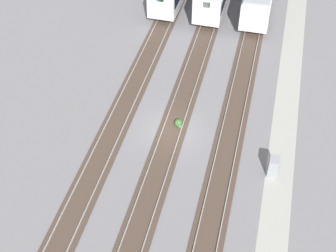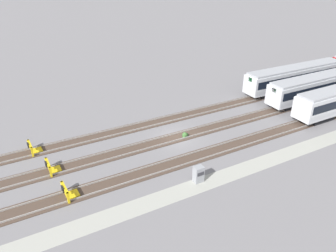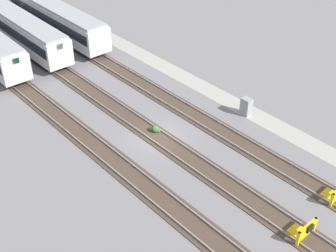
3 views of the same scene
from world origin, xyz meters
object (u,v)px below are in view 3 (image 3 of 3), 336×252
electrical_cabinet (246,106)px  weed_clump (155,129)px  subway_car_front_row_leftmost (56,18)px  subway_car_front_row_left_inner (20,29)px  bumper_stop_near_inner_track (303,230)px  bumper_stop_nearest_track (335,193)px

electrical_cabinet → weed_clump: 8.42m
subway_car_front_row_leftmost → subway_car_front_row_left_inner: same height
electrical_cabinet → weed_clump: (3.25, 7.75, -0.56)m
bumper_stop_near_inner_track → weed_clump: bearing=-1.4°
subway_car_front_row_leftmost → subway_car_front_row_left_inner: (0.00, 4.62, 0.00)m
weed_clump → bumper_stop_near_inner_track: bearing=178.6°
subway_car_front_row_leftmost → bumper_stop_near_inner_track: size_ratio=8.98×
subway_car_front_row_leftmost → weed_clump: 23.29m
subway_car_front_row_leftmost → weed_clump: (-22.84, 4.22, -1.80)m
bumper_stop_nearest_track → electrical_cabinet: 11.72m
bumper_stop_nearest_track → weed_clump: size_ratio=2.18×
subway_car_front_row_leftmost → electrical_cabinet: size_ratio=11.25×
subway_car_front_row_left_inner → weed_clump: size_ratio=19.59×
bumper_stop_nearest_track → weed_clump: bumper_stop_nearest_track is taller
bumper_stop_near_inner_track → bumper_stop_nearest_track: bearing=-83.1°
bumper_stop_nearest_track → electrical_cabinet: size_ratio=1.26×
subway_car_front_row_left_inner → bumper_stop_nearest_track: (-37.25, -4.60, -1.53)m
electrical_cabinet → weed_clump: electrical_cabinet is taller
bumper_stop_near_inner_track → weed_clump: (14.97, -0.35, -0.27)m
electrical_cabinet → bumper_stop_near_inner_track: bearing=145.3°
subway_car_front_row_left_inner → electrical_cabinet: (-26.09, -8.15, -1.24)m
bumper_stop_near_inner_track → weed_clump: bumper_stop_near_inner_track is taller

